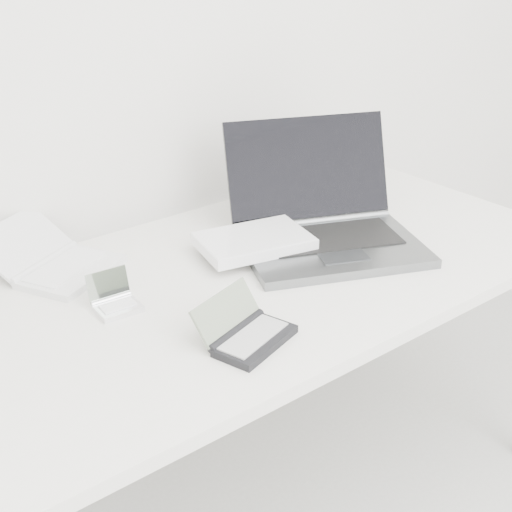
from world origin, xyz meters
TOP-DOWN VIEW (x-y plane):
  - desk at (0.00, 1.55)m, footprint 1.60×0.80m
  - laptop_large at (0.19, 1.57)m, footprint 0.60×0.54m
  - netbook_open_white at (-0.37, 1.83)m, footprint 0.33×0.35m
  - pda_silver at (-0.34, 1.59)m, footprint 0.10×0.10m
  - palmtop_charcoal at (-0.20, 1.32)m, footprint 0.20×0.18m

SIDE VIEW (x-z plane):
  - desk at x=0.00m, z-range 0.32..1.05m
  - pda_silver at x=-0.34m, z-range 0.71..0.78m
  - palmtop_charcoal at x=-0.20m, z-range 0.71..0.79m
  - netbook_open_white at x=-0.37m, z-range 0.70..0.80m
  - laptop_large at x=0.19m, z-range 0.64..0.92m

